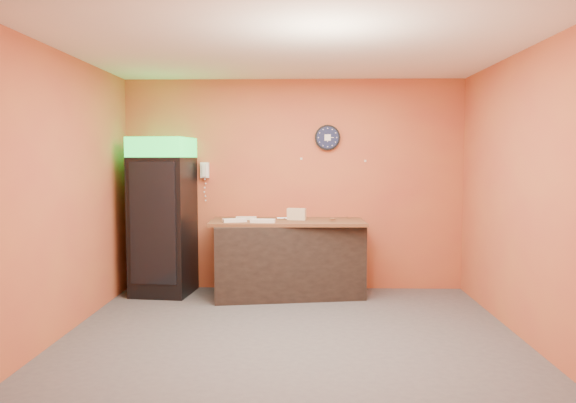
{
  "coord_description": "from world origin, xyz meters",
  "views": [
    {
      "loc": [
        0.1,
        -5.5,
        1.75
      ],
      "look_at": [
        -0.04,
        0.6,
        1.28
      ],
      "focal_mm": 35.0,
      "sensor_mm": 36.0,
      "label": 1
    }
  ],
  "objects": [
    {
      "name": "beverage_cooler",
      "position": [
        -1.68,
        1.6,
        0.99
      ],
      "size": [
        0.78,
        0.79,
        2.02
      ],
      "rotation": [
        0.0,
        0.0,
        -0.11
      ],
      "color": "black",
      "rests_on": "floor"
    },
    {
      "name": "wrapped_sandwich_mid",
      "position": [
        -0.37,
        1.31,
        0.99
      ],
      "size": [
        0.31,
        0.13,
        0.04
      ],
      "primitive_type": "cube",
      "rotation": [
        0.0,
        0.0,
        -0.06
      ],
      "color": "white",
      "rests_on": "butcher_paper"
    },
    {
      "name": "right_wall",
      "position": [
        2.25,
        0.0,
        1.4
      ],
      "size": [
        0.02,
        4.0,
        2.8
      ],
      "primitive_type": "cube",
      "color": "#C36937",
      "rests_on": "floor"
    },
    {
      "name": "wall_clock",
      "position": [
        0.45,
        1.97,
        2.03
      ],
      "size": [
        0.34,
        0.06,
        0.34
      ],
      "color": "black",
      "rests_on": "back_wall"
    },
    {
      "name": "wall_phone",
      "position": [
        -1.19,
        1.95,
        1.6
      ],
      "size": [
        0.11,
        0.1,
        0.21
      ],
      "color": "white",
      "rests_on": "back_wall"
    },
    {
      "name": "butcher_paper",
      "position": [
        -0.07,
        1.59,
        0.95
      ],
      "size": [
        1.96,
        0.91,
        0.04
      ],
      "primitive_type": "cube",
      "rotation": [
        0.0,
        0.0,
        0.02
      ],
      "color": "brown",
      "rests_on": "prep_counter"
    },
    {
      "name": "ceiling",
      "position": [
        0.0,
        0.0,
        2.8
      ],
      "size": [
        4.5,
        4.0,
        0.02
      ],
      "primitive_type": "cube",
      "color": "white",
      "rests_on": "back_wall"
    },
    {
      "name": "sub_roll_stack",
      "position": [
        0.04,
        1.61,
        1.04
      ],
      "size": [
        0.25,
        0.13,
        0.15
      ],
      "rotation": [
        0.0,
        0.0,
        -0.22
      ],
      "color": "beige",
      "rests_on": "butcher_paper"
    },
    {
      "name": "wrapped_sandwich_left",
      "position": [
        -0.72,
        1.36,
        0.99
      ],
      "size": [
        0.31,
        0.2,
        0.04
      ],
      "primitive_type": "cube",
      "rotation": [
        0.0,
        0.0,
        0.34
      ],
      "color": "white",
      "rests_on": "butcher_paper"
    },
    {
      "name": "back_wall",
      "position": [
        0.0,
        2.0,
        1.4
      ],
      "size": [
        4.5,
        0.02,
        2.8
      ],
      "primitive_type": "cube",
      "color": "#C36937",
      "rests_on": "floor"
    },
    {
      "name": "left_wall",
      "position": [
        -2.25,
        0.0,
        1.4
      ],
      "size": [
        0.02,
        4.0,
        2.8
      ],
      "primitive_type": "cube",
      "color": "#C36937",
      "rests_on": "floor"
    },
    {
      "name": "wrapped_sandwich_right",
      "position": [
        -0.61,
        1.64,
        0.99
      ],
      "size": [
        0.26,
        0.11,
        0.04
      ],
      "primitive_type": "cube",
      "rotation": [
        0.0,
        0.0,
        0.03
      ],
      "color": "white",
      "rests_on": "butcher_paper"
    },
    {
      "name": "prep_counter",
      "position": [
        -0.07,
        1.59,
        0.46
      ],
      "size": [
        1.97,
        1.11,
        0.93
      ],
      "primitive_type": "cube",
      "rotation": [
        0.0,
        0.0,
        0.16
      ],
      "color": "black",
      "rests_on": "floor"
    },
    {
      "name": "floor",
      "position": [
        0.0,
        0.0,
        0.0
      ],
      "size": [
        4.5,
        4.5,
        0.0
      ],
      "primitive_type": "plane",
      "color": "#47474C",
      "rests_on": "ground"
    },
    {
      "name": "kitchen_tool",
      "position": [
        -0.04,
        1.71,
        1.0
      ],
      "size": [
        0.07,
        0.07,
        0.07
      ],
      "primitive_type": "cylinder",
      "color": "silver",
      "rests_on": "butcher_paper"
    }
  ]
}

